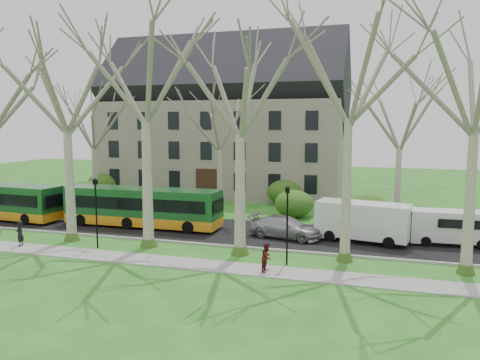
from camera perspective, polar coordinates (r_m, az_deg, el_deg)
name	(u,v)px	position (r m, az deg, el deg)	size (l,w,h in m)	color
ground	(193,251)	(28.89, -5.78, -8.64)	(120.00, 120.00, 0.00)	#256B1E
sidewalk	(175,262)	(26.68, -7.88, -9.93)	(70.00, 2.00, 0.06)	gray
road	(222,231)	(33.86, -2.17, -6.23)	(80.00, 8.00, 0.06)	black
curb	(202,244)	(30.21, -4.67, -7.80)	(80.00, 0.25, 0.14)	#A5A39E
building	(225,120)	(52.42, -1.81, 7.29)	(26.50, 12.20, 16.00)	gray
tree_row_verge	(193,136)	(28.12, -5.72, 5.39)	(49.00, 7.00, 14.00)	gray
tree_row_far	(228,144)	(38.65, -1.42, 4.35)	(33.00, 7.00, 12.00)	gray
lamp_row	(186,213)	(27.40, -6.65, -3.98)	(36.22, 0.22, 4.30)	black
hedges	(204,197)	(43.09, -4.36, -2.08)	(30.60, 8.60, 2.00)	#275117
bus_follow	(142,207)	(35.64, -11.84, -3.22)	(11.92, 2.48, 2.98)	#164F21
sedan	(286,227)	(31.80, 5.58, -5.74)	(2.02, 4.96, 1.44)	#A6A6AA
van_a	(362,222)	(31.57, 14.71, -4.99)	(5.87, 2.13, 2.56)	silver
van_b	(452,228)	(32.67, 24.40, -5.33)	(4.99, 1.82, 2.18)	silver
pedestrian_a	(20,233)	(32.63, -25.24, -5.91)	(0.58, 0.38, 1.60)	black
pedestrian_b	(267,257)	(24.68, 3.29, -9.39)	(0.73, 0.57, 1.50)	#4F1215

